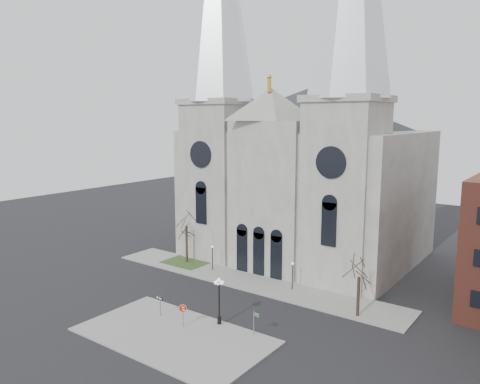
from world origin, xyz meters
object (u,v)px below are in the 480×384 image
Objects in this scene: globe_lamp at (219,295)px; one_way_sign at (160,302)px; street_name_sign at (255,321)px; stop_sign at (183,310)px.

one_way_sign is (-6.06, -1.94, -1.52)m from globe_lamp.
one_way_sign is 0.90× the size of street_name_sign.
stop_sign is at bearing -152.67° from street_name_sign.
globe_lamp is 4.35m from street_name_sign.
street_name_sign reaches higher than one_way_sign.
street_name_sign is (4.05, 0.13, -1.57)m from globe_lamp.
stop_sign reaches higher than one_way_sign.
one_way_sign is (-3.67, 0.59, -0.23)m from stop_sign.
one_way_sign is at bearing -162.24° from globe_lamp.
globe_lamp is 2.27× the size of one_way_sign.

